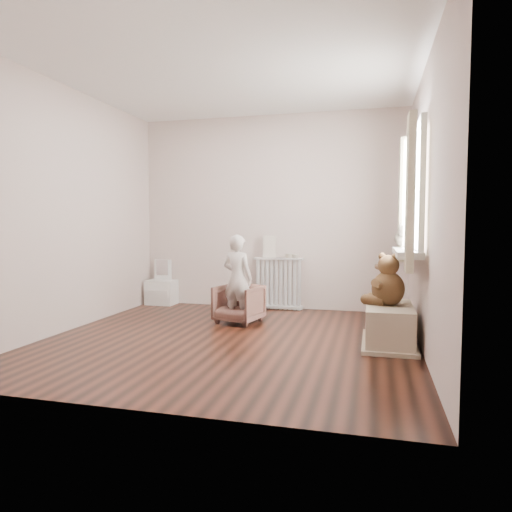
% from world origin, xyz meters
% --- Properties ---
extents(floor, '(3.60, 3.60, 0.01)m').
position_xyz_m(floor, '(0.00, 0.00, 0.00)').
color(floor, black).
rests_on(floor, ground).
extents(ceiling, '(3.60, 3.60, 0.01)m').
position_xyz_m(ceiling, '(0.00, 0.00, 2.60)').
color(ceiling, white).
rests_on(ceiling, ground).
extents(back_wall, '(3.60, 0.02, 2.60)m').
position_xyz_m(back_wall, '(0.00, 1.80, 1.30)').
color(back_wall, beige).
rests_on(back_wall, ground).
extents(front_wall, '(3.60, 0.02, 2.60)m').
position_xyz_m(front_wall, '(0.00, -1.80, 1.30)').
color(front_wall, beige).
rests_on(front_wall, ground).
extents(left_wall, '(0.02, 3.60, 2.60)m').
position_xyz_m(left_wall, '(-1.80, 0.00, 1.30)').
color(left_wall, beige).
rests_on(left_wall, ground).
extents(right_wall, '(0.02, 3.60, 2.60)m').
position_xyz_m(right_wall, '(1.80, 0.00, 1.30)').
color(right_wall, beige).
rests_on(right_wall, ground).
extents(window, '(0.03, 0.90, 1.10)m').
position_xyz_m(window, '(1.76, 0.30, 1.45)').
color(window, white).
rests_on(window, right_wall).
extents(window_sill, '(0.22, 1.10, 0.06)m').
position_xyz_m(window_sill, '(1.67, 0.30, 0.87)').
color(window_sill, silver).
rests_on(window_sill, right_wall).
extents(curtain_left, '(0.06, 0.26, 1.30)m').
position_xyz_m(curtain_left, '(1.65, -0.27, 1.39)').
color(curtain_left, beige).
rests_on(curtain_left, right_wall).
extents(curtain_right, '(0.06, 0.26, 1.30)m').
position_xyz_m(curtain_right, '(1.65, 0.87, 1.39)').
color(curtain_right, beige).
rests_on(curtain_right, right_wall).
extents(radiator, '(0.66, 0.12, 0.69)m').
position_xyz_m(radiator, '(0.14, 1.68, 0.39)').
color(radiator, silver).
rests_on(radiator, floor).
extents(paper_doll, '(0.18, 0.02, 0.29)m').
position_xyz_m(paper_doll, '(0.02, 1.68, 0.84)').
color(paper_doll, beige).
rests_on(paper_doll, radiator).
extents(tin_a, '(0.10, 0.10, 0.06)m').
position_xyz_m(tin_a, '(0.29, 1.68, 0.72)').
color(tin_a, '#A59E8C').
rests_on(tin_a, radiator).
extents(tin_b, '(0.09, 0.09, 0.05)m').
position_xyz_m(tin_b, '(0.37, 1.68, 0.72)').
color(tin_b, '#A59E8C').
rests_on(tin_b, radiator).
extents(toy_vanity, '(0.40, 0.29, 0.63)m').
position_xyz_m(toy_vanity, '(-1.55, 1.65, 0.28)').
color(toy_vanity, silver).
rests_on(toy_vanity, floor).
extents(armchair, '(0.57, 0.58, 0.44)m').
position_xyz_m(armchair, '(-0.13, 0.75, 0.22)').
color(armchair, brown).
rests_on(armchair, floor).
extents(child, '(0.41, 0.32, 1.00)m').
position_xyz_m(child, '(-0.13, 0.70, 0.52)').
color(child, beige).
rests_on(child, armchair).
extents(toy_bench, '(0.42, 0.80, 0.38)m').
position_xyz_m(toy_bench, '(1.52, 0.17, 0.20)').
color(toy_bench, '#BBAC8F').
rests_on(toy_bench, floor).
extents(teddy_bear, '(0.48, 0.43, 0.48)m').
position_xyz_m(teddy_bear, '(1.50, 0.19, 0.67)').
color(teddy_bear, '#3C2714').
rests_on(teddy_bear, toy_bench).
extents(plush_cat, '(0.19, 0.29, 0.24)m').
position_xyz_m(plush_cat, '(1.66, 0.70, 1.00)').
color(plush_cat, gray).
rests_on(plush_cat, window_sill).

